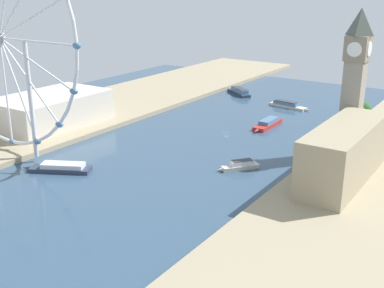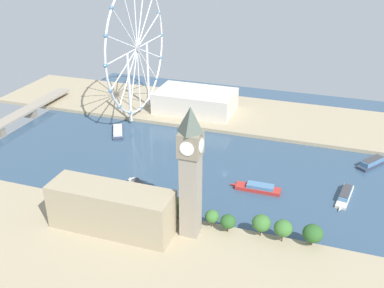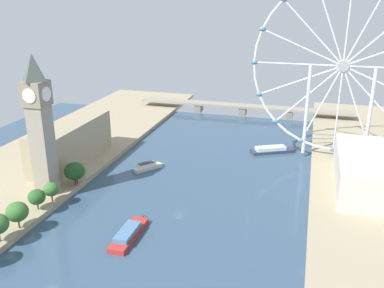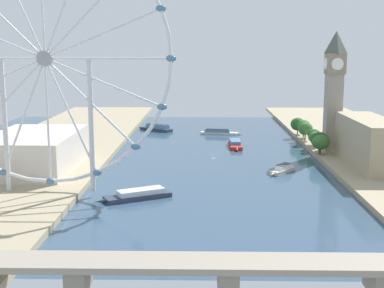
# 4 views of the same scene
# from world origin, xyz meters

# --- Properties ---
(ground_plane) EXTENTS (391.08, 391.08, 0.00)m
(ground_plane) POSITION_xyz_m (0.00, 0.00, 0.00)
(ground_plane) COLOR #334C66
(riverbank_left) EXTENTS (90.00, 520.00, 3.00)m
(riverbank_left) POSITION_xyz_m (-110.54, 0.00, 1.50)
(riverbank_left) COLOR tan
(riverbank_left) RESTS_ON ground_plane
(riverbank_right) EXTENTS (90.00, 520.00, 3.00)m
(riverbank_right) POSITION_xyz_m (110.54, 0.00, 1.50)
(riverbank_right) COLOR tan
(riverbank_right) RESTS_ON ground_plane
(clock_tower) EXTENTS (12.68, 12.68, 77.93)m
(clock_tower) POSITION_xyz_m (-78.21, -0.46, 43.73)
(clock_tower) COLOR gray
(clock_tower) RESTS_ON riverbank_left
(parliament_block) EXTENTS (22.00, 72.84, 27.03)m
(parliament_block) POSITION_xyz_m (-89.10, 43.97, 16.52)
(parliament_block) COLOR tan
(parliament_block) RESTS_ON riverbank_left
(tree_row_embankment) EXTENTS (13.33, 92.37, 14.10)m
(tree_row_embankment) POSITION_xyz_m (-68.46, -23.32, 11.32)
(tree_row_embankment) COLOR #513823
(tree_row_embankment) RESTS_ON riverbank_left
(ferris_wheel) EXTENTS (120.34, 3.20, 121.67)m
(ferris_wheel) POSITION_xyz_m (79.62, 103.89, 64.48)
(ferris_wheel) COLOR silver
(ferris_wheel) RESTS_ON riverbank_right
(riverside_hall) EXTENTS (45.49, 73.62, 19.83)m
(riverside_hall) POSITION_xyz_m (102.15, 56.30, 12.92)
(riverside_hall) COLOR beige
(riverside_hall) RESTS_ON riverbank_right
(river_bridge) EXTENTS (203.08, 13.26, 9.45)m
(river_bridge) POSITION_xyz_m (0.00, 202.37, 7.37)
(river_bridge) COLOR gray
(river_bridge) RESTS_ON ground_plane
(tour_boat_0) EXTENTS (32.19, 25.31, 5.95)m
(tour_boat_0) POSITION_xyz_m (47.11, -103.60, 2.52)
(tour_boat_0) COLOR #2D384C
(tour_boat_0) RESTS_ON ground_plane
(tour_boat_1) EXTENTS (35.36, 22.59, 4.45)m
(tour_boat_1) POSITION_xyz_m (37.73, 106.60, 1.91)
(tour_boat_1) COLOR #2D384C
(tour_boat_1) RESTS_ON ground_plane
(tour_boat_2) EXTENTS (8.49, 35.91, 4.90)m
(tour_boat_2) POSITION_xyz_m (-16.21, -27.77, 2.02)
(tour_boat_2) COLOR #B22D28
(tour_boat_2) RESTS_ON ground_plane
(tour_boat_3) EXTENTS (17.40, 21.05, 4.81)m
(tour_boat_3) POSITION_xyz_m (-38.23, 52.04, 1.94)
(tour_boat_3) COLOR beige
(tour_boat_3) RESTS_ON ground_plane
(tour_boat_4) EXTENTS (36.05, 11.67, 4.72)m
(tour_boat_4) POSITION_xyz_m (-6.26, -84.53, 1.97)
(tour_boat_4) COLOR beige
(tour_boat_4) RESTS_ON ground_plane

